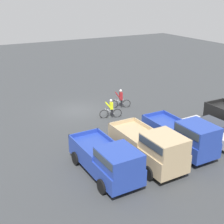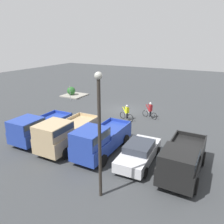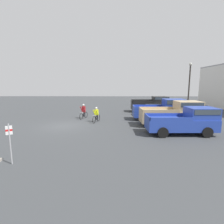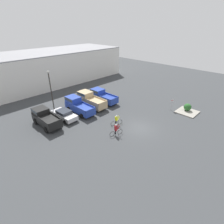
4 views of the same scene
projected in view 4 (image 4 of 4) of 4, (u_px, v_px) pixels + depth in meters
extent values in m
plane|color=#383A3D|center=(140.00, 128.00, 24.08)|extent=(80.00, 80.00, 0.00)
cube|color=silver|center=(40.00, 69.00, 40.23)|extent=(39.62, 13.09, 6.97)
cube|color=gray|center=(37.00, 53.00, 38.59)|extent=(39.62, 13.09, 0.20)
cube|color=black|center=(47.00, 120.00, 24.25)|extent=(2.01, 5.09, 1.04)
cube|color=black|center=(40.00, 111.00, 24.79)|extent=(1.84, 2.04, 0.75)
cube|color=#333D47|center=(40.00, 110.00, 24.72)|extent=(1.90, 1.88, 0.33)
cube|color=black|center=(43.00, 121.00, 22.72)|extent=(0.09, 3.05, 0.25)
cube|color=black|center=(56.00, 116.00, 23.94)|extent=(0.09, 3.05, 0.25)
cube|color=black|center=(55.00, 122.00, 22.41)|extent=(2.00, 0.08, 0.25)
cylinder|color=black|center=(35.00, 121.00, 24.81)|extent=(0.22, 0.90, 0.90)
cylinder|color=black|center=(48.00, 117.00, 26.08)|extent=(0.22, 0.90, 0.90)
cylinder|color=black|center=(46.00, 130.00, 22.85)|extent=(0.22, 0.90, 0.90)
cylinder|color=black|center=(59.00, 124.00, 24.13)|extent=(0.22, 0.90, 0.90)
cube|color=silver|center=(64.00, 115.00, 26.22)|extent=(2.02, 4.60, 0.66)
cube|color=#2D333D|center=(64.00, 112.00, 25.97)|extent=(1.73, 2.11, 0.45)
cylinder|color=black|center=(54.00, 116.00, 26.60)|extent=(0.21, 0.63, 0.62)
cylinder|color=black|center=(64.00, 112.00, 27.81)|extent=(0.21, 0.63, 0.62)
cylinder|color=black|center=(65.00, 122.00, 24.89)|extent=(0.21, 0.63, 0.62)
cylinder|color=black|center=(75.00, 118.00, 26.10)|extent=(0.21, 0.63, 0.62)
cube|color=#233D9E|center=(80.00, 108.00, 27.81)|extent=(1.96, 5.60, 0.97)
cube|color=#233D9E|center=(73.00, 99.00, 28.40)|extent=(1.79, 2.24, 0.98)
cube|color=#333D47|center=(73.00, 98.00, 28.30)|extent=(1.85, 2.06, 0.43)
cube|color=#233D9E|center=(79.00, 108.00, 26.24)|extent=(0.09, 3.35, 0.25)
cube|color=#233D9E|center=(89.00, 105.00, 27.43)|extent=(0.09, 3.35, 0.25)
cube|color=#233D9E|center=(91.00, 110.00, 25.83)|extent=(1.94, 0.09, 0.25)
cylinder|color=black|center=(69.00, 109.00, 28.46)|extent=(0.22, 0.82, 0.82)
cylinder|color=black|center=(79.00, 105.00, 29.70)|extent=(0.22, 0.82, 0.82)
cylinder|color=black|center=(82.00, 116.00, 26.32)|extent=(0.22, 0.82, 0.82)
cylinder|color=black|center=(92.00, 112.00, 27.56)|extent=(0.22, 0.82, 0.82)
cube|color=tan|center=(92.00, 102.00, 29.81)|extent=(2.17, 5.64, 1.08)
cube|color=tan|center=(85.00, 94.00, 30.37)|extent=(1.93, 2.28, 0.92)
cube|color=#333D47|center=(85.00, 93.00, 30.28)|extent=(1.99, 2.10, 0.40)
cube|color=tan|center=(92.00, 102.00, 28.18)|extent=(0.15, 3.36, 0.25)
cube|color=tan|center=(100.00, 98.00, 29.46)|extent=(0.15, 3.36, 0.25)
cube|color=tan|center=(103.00, 103.00, 27.83)|extent=(2.05, 0.12, 0.25)
cylinder|color=black|center=(81.00, 103.00, 30.42)|extent=(0.24, 0.83, 0.82)
cylinder|color=black|center=(90.00, 100.00, 31.75)|extent=(0.24, 0.83, 0.82)
cylinder|color=black|center=(94.00, 110.00, 28.31)|extent=(0.24, 0.83, 0.82)
cylinder|color=black|center=(103.00, 106.00, 29.64)|extent=(0.24, 0.83, 0.82)
cube|color=#233D9E|center=(104.00, 98.00, 31.61)|extent=(2.15, 5.40, 0.92)
cube|color=#233D9E|center=(98.00, 91.00, 32.18)|extent=(1.92, 2.18, 0.87)
cube|color=#333D47|center=(98.00, 90.00, 32.09)|extent=(1.98, 2.01, 0.38)
cube|color=#233D9E|center=(104.00, 98.00, 30.05)|extent=(0.14, 3.22, 0.25)
cube|color=#233D9E|center=(112.00, 95.00, 31.33)|extent=(0.14, 3.22, 0.25)
cube|color=#233D9E|center=(115.00, 99.00, 29.74)|extent=(2.04, 0.12, 0.25)
cylinder|color=black|center=(94.00, 99.00, 32.14)|extent=(0.24, 0.81, 0.80)
cylinder|color=black|center=(102.00, 96.00, 33.47)|extent=(0.24, 0.81, 0.80)
cylinder|color=black|center=(106.00, 104.00, 30.12)|extent=(0.24, 0.81, 0.80)
cylinder|color=black|center=(114.00, 101.00, 31.45)|extent=(0.24, 0.81, 0.80)
torus|color=black|center=(120.00, 122.00, 24.87)|extent=(0.72, 0.28, 0.74)
torus|color=black|center=(113.00, 124.00, 24.42)|extent=(0.72, 0.28, 0.74)
cylinder|color=silver|center=(117.00, 122.00, 24.56)|extent=(0.55, 0.21, 0.39)
cylinder|color=silver|center=(117.00, 121.00, 24.47)|extent=(0.58, 0.22, 0.04)
cylinder|color=silver|center=(115.00, 122.00, 24.48)|extent=(0.05, 0.05, 0.36)
cylinder|color=silver|center=(119.00, 120.00, 24.62)|extent=(0.17, 0.44, 0.02)
cylinder|color=black|center=(116.00, 122.00, 24.61)|extent=(0.15, 0.15, 0.55)
cylinder|color=black|center=(116.00, 123.00, 24.47)|extent=(0.15, 0.15, 0.55)
cube|color=yellow|center=(116.00, 119.00, 24.31)|extent=(0.34, 0.42, 0.56)
cylinder|color=yellow|center=(117.00, 118.00, 24.53)|extent=(0.54, 0.25, 0.62)
cylinder|color=yellow|center=(118.00, 119.00, 24.26)|extent=(0.54, 0.25, 0.62)
sphere|color=tan|center=(116.00, 116.00, 24.14)|extent=(0.21, 0.21, 0.21)
sphere|color=silver|center=(116.00, 116.00, 24.12)|extent=(0.23, 0.23, 0.23)
torus|color=black|center=(120.00, 132.00, 22.65)|extent=(0.71, 0.28, 0.73)
torus|color=black|center=(112.00, 134.00, 22.19)|extent=(0.71, 0.28, 0.73)
cylinder|color=silver|center=(116.00, 132.00, 22.34)|extent=(0.57, 0.22, 0.39)
cylinder|color=silver|center=(116.00, 130.00, 22.24)|extent=(0.60, 0.23, 0.04)
cylinder|color=silver|center=(115.00, 132.00, 22.26)|extent=(0.05, 0.05, 0.36)
cylinder|color=silver|center=(119.00, 129.00, 22.41)|extent=(0.17, 0.44, 0.02)
cylinder|color=black|center=(115.00, 132.00, 22.38)|extent=(0.15, 0.15, 0.54)
cylinder|color=black|center=(116.00, 133.00, 22.24)|extent=(0.15, 0.15, 0.54)
cube|color=maroon|center=(116.00, 128.00, 22.06)|extent=(0.34, 0.42, 0.68)
cylinder|color=maroon|center=(117.00, 127.00, 22.28)|extent=(0.56, 0.26, 0.73)
cylinder|color=maroon|center=(118.00, 128.00, 22.01)|extent=(0.56, 0.26, 0.73)
sphere|color=tan|center=(116.00, 125.00, 21.87)|extent=(0.21, 0.21, 0.21)
sphere|color=silver|center=(116.00, 125.00, 21.84)|extent=(0.23, 0.23, 0.23)
cylinder|color=#9E9EA3|center=(172.00, 104.00, 28.56)|extent=(0.06, 0.06, 2.08)
cube|color=white|center=(172.00, 100.00, 28.23)|extent=(0.16, 0.27, 0.45)
cube|color=red|center=(172.00, 100.00, 28.23)|extent=(0.17, 0.27, 0.10)
cylinder|color=#2D2823|center=(51.00, 92.00, 27.93)|extent=(0.16, 0.16, 6.16)
sphere|color=#B2B2A8|center=(48.00, 72.00, 26.47)|extent=(0.36, 0.36, 0.36)
cube|color=gray|center=(187.00, 112.00, 28.28)|extent=(3.02, 3.05, 0.15)
sphere|color=#286028|center=(188.00, 107.00, 28.36)|extent=(1.17, 1.17, 1.17)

